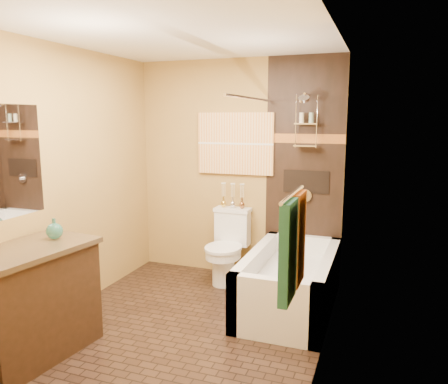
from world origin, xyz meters
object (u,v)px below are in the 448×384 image
at_px(sunset_painting, 235,144).
at_px(vanity, 30,301).
at_px(bathtub, 290,286).
at_px(toilet, 227,246).

height_order(sunset_painting, vanity, sunset_painting).
distance_m(sunset_painting, bathtub, 1.72).
height_order(sunset_painting, bathtub, sunset_painting).
relative_size(sunset_painting, toilet, 1.10).
bearing_deg(sunset_painting, bathtub, -41.57).
bearing_deg(toilet, vanity, -114.50).
bearing_deg(bathtub, toilet, 150.82).
xyz_separation_m(toilet, vanity, (-0.91, -2.00, 0.03)).
bearing_deg(bathtub, sunset_painting, 138.43).
distance_m(toilet, vanity, 2.20).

